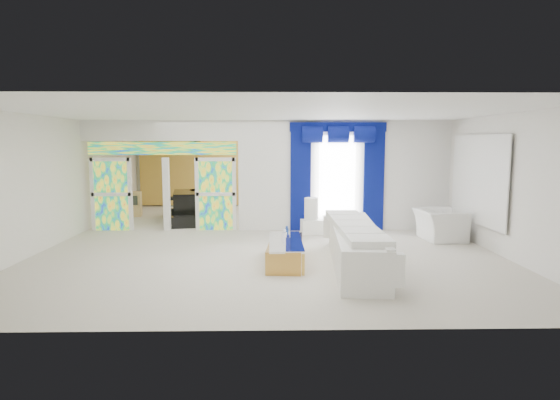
{
  "coord_description": "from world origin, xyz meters",
  "views": [
    {
      "loc": [
        0.1,
        -11.71,
        2.39
      ],
      "look_at": [
        0.3,
        -1.2,
        1.1
      ],
      "focal_mm": 29.8,
      "sensor_mm": 36.0,
      "label": 1
    }
  ],
  "objects_px": {
    "console_table": "(322,227)",
    "grand_piano": "(195,205)",
    "armchair": "(440,225)",
    "coffee_table": "(286,252)",
    "white_sofa": "(355,248)"
  },
  "relations": [
    {
      "from": "console_table",
      "to": "grand_piano",
      "type": "height_order",
      "value": "grand_piano"
    },
    {
      "from": "console_table",
      "to": "armchair",
      "type": "xyz_separation_m",
      "value": [
        2.82,
        -0.88,
        0.19
      ]
    },
    {
      "from": "coffee_table",
      "to": "grand_piano",
      "type": "bearing_deg",
      "value": 115.91
    },
    {
      "from": "armchair",
      "to": "grand_piano",
      "type": "xyz_separation_m",
      "value": [
        -6.61,
        3.46,
        0.06
      ]
    },
    {
      "from": "white_sofa",
      "to": "console_table",
      "type": "height_order",
      "value": "white_sofa"
    },
    {
      "from": "white_sofa",
      "to": "console_table",
      "type": "distance_m",
      "value": 3.32
    },
    {
      "from": "grand_piano",
      "to": "coffee_table",
      "type": "bearing_deg",
      "value": -74.2
    },
    {
      "from": "white_sofa",
      "to": "coffee_table",
      "type": "height_order",
      "value": "white_sofa"
    },
    {
      "from": "coffee_table",
      "to": "console_table",
      "type": "bearing_deg",
      "value": 70.37
    },
    {
      "from": "armchair",
      "to": "grand_piano",
      "type": "bearing_deg",
      "value": 57.74
    },
    {
      "from": "white_sofa",
      "to": "coffee_table",
      "type": "bearing_deg",
      "value": 171.86
    },
    {
      "from": "coffee_table",
      "to": "armchair",
      "type": "bearing_deg",
      "value": 28.64
    },
    {
      "from": "white_sofa",
      "to": "console_table",
      "type": "relative_size",
      "value": 3.43
    },
    {
      "from": "armchair",
      "to": "console_table",
      "type": "bearing_deg",
      "value": 68.04
    },
    {
      "from": "grand_piano",
      "to": "console_table",
      "type": "bearing_deg",
      "value": -44.36
    }
  ]
}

